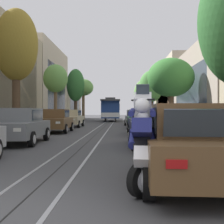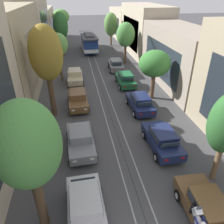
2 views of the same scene
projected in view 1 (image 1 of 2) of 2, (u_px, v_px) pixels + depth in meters
The scene contains 21 objects.
ground_plane at pixel (105, 126), 27.53m from camera, with size 160.00×160.00×0.00m, color #424244.
trolley_track_rails at pixel (107, 124), 31.47m from camera, with size 1.14×67.42×0.01m.
building_facade_left at pixel (7, 79), 28.47m from camera, with size 5.77×59.12×10.47m.
building_facade_right at pixel (195, 90), 30.94m from camera, with size 5.27×59.12×8.44m.
parked_car_grey_second_left at pixel (20, 126), 12.99m from camera, with size 2.12×4.41×1.58m.
parked_car_brown_mid_left at pixel (56, 121), 19.76m from camera, with size 2.09×4.40×1.58m.
parked_car_beige_fourth_left at pixel (71, 118), 26.41m from camera, with size 2.01×4.36×1.58m.
parked_car_brown_near_right at pixel (189, 143), 5.89m from camera, with size 2.13×4.42×1.58m.
parked_car_navy_second_right at pixel (154, 127), 11.82m from camera, with size 2.05×4.38×1.58m.
parked_car_navy_mid_right at pixel (144, 122), 17.77m from camera, with size 2.05×4.38×1.58m.
parked_car_green_fourth_right at pixel (138, 119), 24.02m from camera, with size 2.03×4.37×1.58m.
parked_car_grey_fifth_right at pixel (134, 117), 30.00m from camera, with size 2.15×4.42×1.58m.
street_tree_kerb_left_second at pixel (16, 47), 18.52m from camera, with size 2.78×2.28×8.03m.
street_tree_kerb_left_mid at pixel (56, 79), 27.38m from camera, with size 2.32×2.02×5.87m.
street_tree_kerb_left_fourth at pixel (76, 86), 39.46m from camera, with size 2.43×2.06×7.19m.
street_tree_kerb_left_far at pixel (83, 88), 48.84m from camera, with size 3.41×2.83×6.86m.
street_tree_kerb_right_second at pixel (171, 78), 20.07m from camera, with size 3.24×2.81×5.13m.
street_tree_kerb_right_mid at pixel (151, 87), 33.07m from camera, with size 2.77×2.47×6.09m.
street_tree_kerb_right_fourth at pixel (143, 94), 45.70m from camera, with size 2.75×2.40×6.34m.
cable_car_trolley at pixel (111, 110), 41.45m from camera, with size 2.82×9.17×3.28m.
motorcycle_with_rider at pixel (143, 135), 5.12m from camera, with size 0.61×1.75×1.95m.
Camera 1 is at (1.59, -3.72, 1.45)m, focal length 46.50 mm.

